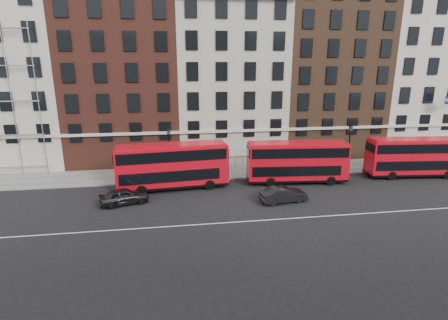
{
  "coord_description": "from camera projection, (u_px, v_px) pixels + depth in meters",
  "views": [
    {
      "loc": [
        -7.15,
        -26.1,
        11.94
      ],
      "look_at": [
        -2.52,
        5.0,
        3.0
      ],
      "focal_mm": 28.0,
      "sensor_mm": 36.0,
      "label": 1
    }
  ],
  "objects": [
    {
      "name": "car_rear",
      "position": [
        124.0,
        196.0,
        30.07
      ],
      "size": [
        4.45,
        2.73,
        1.41
      ],
      "primitive_type": "imported",
      "rotation": [
        0.0,
        0.0,
        1.84
      ],
      "color": "black",
      "rests_on": "ground"
    },
    {
      "name": "bus_b",
      "position": [
        172.0,
        165.0,
        33.23
      ],
      "size": [
        10.7,
        3.46,
        4.42
      ],
      "rotation": [
        0.0,
        0.0,
        0.09
      ],
      "color": "red",
      "rests_on": "ground"
    },
    {
      "name": "car_front",
      "position": [
        283.0,
        194.0,
        30.52
      ],
      "size": [
        4.35,
        2.02,
        1.38
      ],
      "primitive_type": "imported",
      "rotation": [
        0.0,
        0.0,
        1.71
      ],
      "color": "black",
      "rests_on": "ground"
    },
    {
      "name": "traffic_light",
      "position": [
        435.0,
        148.0,
        39.33
      ],
      "size": [
        0.25,
        0.45,
        3.27
      ],
      "color": "black",
      "rests_on": "pavement"
    },
    {
      "name": "road_centre_line",
      "position": [
        269.0,
        220.0,
        27.2
      ],
      "size": [
        70.0,
        0.12,
        0.01
      ],
      "primitive_type": "cube",
      "color": "white",
      "rests_on": "ground"
    },
    {
      "name": "lamp_post_left",
      "position": [
        169.0,
        150.0,
        36.0
      ],
      "size": [
        0.44,
        0.44,
        5.33
      ],
      "color": "black",
      "rests_on": "pavement"
    },
    {
      "name": "lamp_post_right",
      "position": [
        349.0,
        146.0,
        37.87
      ],
      "size": [
        0.44,
        0.44,
        5.33
      ],
      "color": "black",
      "rests_on": "pavement"
    },
    {
      "name": "kerb",
      "position": [
        243.0,
        178.0,
        36.7
      ],
      "size": [
        80.0,
        0.3,
        0.16
      ],
      "primitive_type": "cube",
      "color": "gray",
      "rests_on": "ground"
    },
    {
      "name": "iron_railings",
      "position": [
        236.0,
        161.0,
        41.01
      ],
      "size": [
        6.6,
        0.06,
        1.0
      ],
      "primitive_type": null,
      "color": "black",
      "rests_on": "pavement"
    },
    {
      "name": "bus_d",
      "position": [
        414.0,
        156.0,
        36.87
      ],
      "size": [
        10.07,
        3.26,
        4.16
      ],
      "rotation": [
        0.0,
        0.0,
        -0.09
      ],
      "color": "red",
      "rests_on": "ground"
    },
    {
      "name": "pavement",
      "position": [
        239.0,
        171.0,
        39.08
      ],
      "size": [
        80.0,
        5.0,
        0.15
      ],
      "primitive_type": "cube",
      "color": "gray",
      "rests_on": "ground"
    },
    {
      "name": "bus_c",
      "position": [
        297.0,
        161.0,
        35.03
      ],
      "size": [
        10.16,
        3.24,
        4.2
      ],
      "rotation": [
        0.0,
        0.0,
        -0.09
      ],
      "color": "red",
      "rests_on": "ground"
    },
    {
      "name": "ground",
      "position": [
        263.0,
        210.0,
        29.11
      ],
      "size": [
        120.0,
        120.0,
        0.0
      ],
      "primitive_type": "plane",
      "color": "black",
      "rests_on": "ground"
    },
    {
      "name": "building_terrace",
      "position": [
        226.0,
        75.0,
        43.28
      ],
      "size": [
        64.0,
        11.95,
        22.0
      ],
      "color": "beige",
      "rests_on": "ground"
    }
  ]
}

